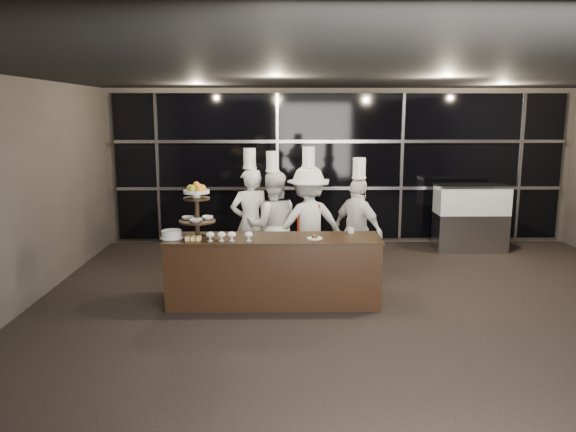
{
  "coord_description": "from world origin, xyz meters",
  "views": [
    {
      "loc": [
        -1.15,
        -5.86,
        2.56
      ],
      "look_at": [
        -1.04,
        1.7,
        1.15
      ],
      "focal_mm": 35.0,
      "sensor_mm": 36.0,
      "label": 1
    }
  ],
  "objects_px": {
    "chef_c": "(308,224)",
    "chef_d": "(358,229)",
    "display_case": "(471,214)",
    "layer_cake": "(172,234)",
    "chef_a": "(250,222)",
    "chef_b": "(273,225)",
    "display_stand": "(197,206)",
    "buffet_counter": "(273,270)"
  },
  "relations": [
    {
      "from": "chef_d",
      "to": "chef_b",
      "type": "bearing_deg",
      "value": 172.69
    },
    {
      "from": "buffet_counter",
      "to": "display_case",
      "type": "relative_size",
      "value": 2.17
    },
    {
      "from": "chef_a",
      "to": "chef_d",
      "type": "xyz_separation_m",
      "value": [
        1.63,
        -0.26,
        -0.07
      ]
    },
    {
      "from": "layer_cake",
      "to": "display_case",
      "type": "xyz_separation_m",
      "value": [
        4.96,
        2.95,
        -0.29
      ]
    },
    {
      "from": "display_stand",
      "to": "display_case",
      "type": "bearing_deg",
      "value": 32.11
    },
    {
      "from": "display_stand",
      "to": "chef_a",
      "type": "distance_m",
      "value": 1.45
    },
    {
      "from": "chef_a",
      "to": "chef_d",
      "type": "bearing_deg",
      "value": -9.01
    },
    {
      "from": "chef_c",
      "to": "chef_d",
      "type": "xyz_separation_m",
      "value": [
        0.74,
        -0.11,
        -0.07
      ]
    },
    {
      "from": "layer_cake",
      "to": "display_case",
      "type": "distance_m",
      "value": 5.78
    },
    {
      "from": "display_case",
      "to": "chef_c",
      "type": "xyz_separation_m",
      "value": [
        -3.11,
        -1.83,
        0.2
      ]
    },
    {
      "from": "layer_cake",
      "to": "display_stand",
      "type": "bearing_deg",
      "value": 8.48
    },
    {
      "from": "display_stand",
      "to": "chef_c",
      "type": "distance_m",
      "value": 1.91
    },
    {
      "from": "buffet_counter",
      "to": "chef_d",
      "type": "xyz_separation_m",
      "value": [
        1.26,
        0.97,
        0.35
      ]
    },
    {
      "from": "chef_c",
      "to": "chef_d",
      "type": "distance_m",
      "value": 0.75
    },
    {
      "from": "chef_d",
      "to": "chef_c",
      "type": "bearing_deg",
      "value": 171.92
    },
    {
      "from": "buffet_counter",
      "to": "chef_b",
      "type": "bearing_deg",
      "value": 90.99
    },
    {
      "from": "layer_cake",
      "to": "buffet_counter",
      "type": "bearing_deg",
      "value": 2.15
    },
    {
      "from": "chef_a",
      "to": "chef_c",
      "type": "relative_size",
      "value": 0.98
    },
    {
      "from": "display_stand",
      "to": "layer_cake",
      "type": "height_order",
      "value": "display_stand"
    },
    {
      "from": "display_case",
      "to": "chef_a",
      "type": "relative_size",
      "value": 0.65
    },
    {
      "from": "display_stand",
      "to": "display_case",
      "type": "distance_m",
      "value": 5.5
    },
    {
      "from": "display_case",
      "to": "chef_d",
      "type": "height_order",
      "value": "chef_d"
    },
    {
      "from": "chef_a",
      "to": "chef_b",
      "type": "xyz_separation_m",
      "value": [
        0.35,
        -0.09,
        -0.03
      ]
    },
    {
      "from": "chef_b",
      "to": "chef_d",
      "type": "bearing_deg",
      "value": -7.31
    },
    {
      "from": "chef_b",
      "to": "layer_cake",
      "type": "bearing_deg",
      "value": -138.07
    },
    {
      "from": "layer_cake",
      "to": "chef_a",
      "type": "bearing_deg",
      "value": 52.8
    },
    {
      "from": "layer_cake",
      "to": "chef_d",
      "type": "relative_size",
      "value": 0.16
    },
    {
      "from": "chef_b",
      "to": "chef_c",
      "type": "height_order",
      "value": "chef_c"
    },
    {
      "from": "display_stand",
      "to": "layer_cake",
      "type": "bearing_deg",
      "value": -171.52
    },
    {
      "from": "display_case",
      "to": "chef_a",
      "type": "height_order",
      "value": "chef_a"
    },
    {
      "from": "chef_a",
      "to": "chef_c",
      "type": "xyz_separation_m",
      "value": [
        0.88,
        -0.15,
        -0.0
      ]
    },
    {
      "from": "buffet_counter",
      "to": "chef_a",
      "type": "distance_m",
      "value": 1.35
    },
    {
      "from": "buffet_counter",
      "to": "chef_d",
      "type": "relative_size",
      "value": 1.5
    },
    {
      "from": "display_case",
      "to": "chef_d",
      "type": "bearing_deg",
      "value": -140.74
    },
    {
      "from": "layer_cake",
      "to": "chef_c",
      "type": "relative_size",
      "value": 0.15
    },
    {
      "from": "display_case",
      "to": "chef_c",
      "type": "bearing_deg",
      "value": -149.5
    },
    {
      "from": "chef_b",
      "to": "display_case",
      "type": "bearing_deg",
      "value": 25.92
    },
    {
      "from": "buffet_counter",
      "to": "display_case",
      "type": "distance_m",
      "value": 4.65
    },
    {
      "from": "buffet_counter",
      "to": "chef_a",
      "type": "bearing_deg",
      "value": 106.67
    },
    {
      "from": "layer_cake",
      "to": "chef_b",
      "type": "bearing_deg",
      "value": 41.93
    },
    {
      "from": "chef_c",
      "to": "chef_b",
      "type": "bearing_deg",
      "value": 173.76
    },
    {
      "from": "display_case",
      "to": "chef_d",
      "type": "relative_size",
      "value": 0.69
    }
  ]
}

